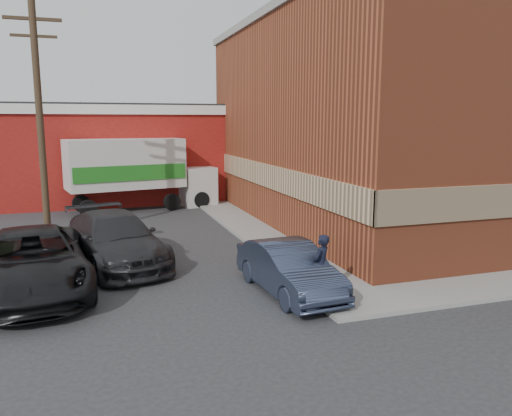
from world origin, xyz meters
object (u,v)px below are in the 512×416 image
object	(u,v)px
warehouse	(87,152)
box_truck	(139,169)
suv_b	(115,239)
brick_building	(406,120)
man	(321,265)
sedan	(289,269)
utility_pole	(40,118)
suv_a	(32,262)

from	to	relation	value
warehouse	box_truck	bearing A→B (deg)	-61.66
suv_b	box_truck	bearing A→B (deg)	66.95
brick_building	warehouse	distance (m)	18.30
warehouse	man	size ratio (longest dim) A/B	9.97
sedan	suv_b	size ratio (longest dim) A/B	0.73
box_truck	utility_pole	bearing A→B (deg)	-134.67
man	box_truck	bearing A→B (deg)	-117.11
sedan	box_truck	xyz separation A→B (m)	(-2.59, 14.67, 1.46)
man	suv_a	bearing A→B (deg)	-61.57
brick_building	suv_b	distance (m)	14.75
warehouse	box_truck	world-z (taller)	warehouse
suv_a	warehouse	bearing A→B (deg)	78.56
utility_pole	suv_a	world-z (taller)	utility_pole
man	utility_pole	bearing A→B (deg)	-90.53
man	suv_a	size ratio (longest dim) A/B	0.27
sedan	warehouse	bearing A→B (deg)	100.24
warehouse	suv_a	distance (m)	17.40
suv_a	man	bearing A→B (deg)	-29.56
utility_pole	suv_a	size ratio (longest dim) A/B	1.47
brick_building	box_truck	size ratio (longest dim) A/B	2.32
brick_building	utility_pole	xyz separation A→B (m)	(-16.00, 0.00, 0.06)
brick_building	suv_a	xyz separation A→B (m)	(-15.89, -6.23, -3.83)
warehouse	suv_b	world-z (taller)	warehouse
brick_building	warehouse	bearing A→B (deg)	142.80
sedan	suv_b	distance (m)	6.17
brick_building	box_truck	world-z (taller)	brick_building
brick_building	box_truck	bearing A→B (deg)	152.56
utility_pole	man	xyz separation A→B (m)	(7.30, -9.25, -3.81)
man	sedan	xyz separation A→B (m)	(-0.60, 0.75, -0.24)
brick_building	utility_pole	distance (m)	16.00
suv_b	man	bearing A→B (deg)	-59.61
warehouse	man	world-z (taller)	warehouse
warehouse	suv_b	size ratio (longest dim) A/B	2.83
utility_pole	sedan	size ratio (longest dim) A/B	2.13
warehouse	suv_a	world-z (taller)	warehouse
man	suv_a	xyz separation A→B (m)	(-7.20, 3.02, -0.09)
brick_building	suv_b	size ratio (longest dim) A/B	3.17
suv_a	box_truck	xyz separation A→B (m)	(4.00, 12.40, 1.31)
suv_a	sedan	bearing A→B (deg)	-25.78
warehouse	utility_pole	size ratio (longest dim) A/B	1.81
sedan	suv_b	xyz separation A→B (m)	(-4.33, 4.39, 0.14)
suv_a	box_truck	world-z (taller)	box_truck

